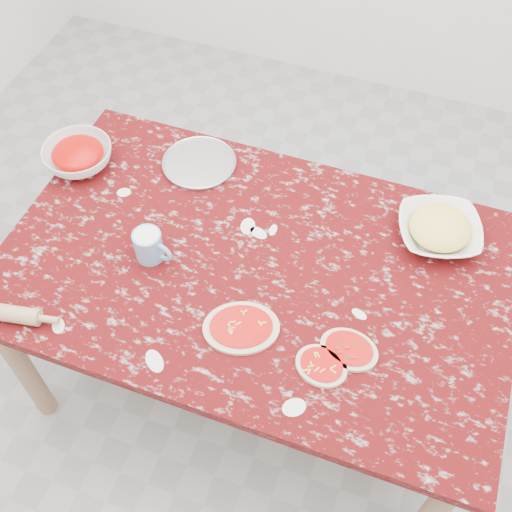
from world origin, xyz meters
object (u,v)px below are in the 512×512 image
object	(u,v)px
worktable	(256,281)
pizza_tray	(199,163)
cheese_bowl	(439,231)
sauce_bowl	(78,156)
flour_mug	(149,246)

from	to	relation	value
worktable	pizza_tray	bearing A→B (deg)	134.51
worktable	cheese_bowl	world-z (taller)	cheese_bowl
pizza_tray	cheese_bowl	size ratio (longest dim) A/B	0.99
worktable	sauce_bowl	bearing A→B (deg)	164.48
flour_mug	cheese_bowl	bearing A→B (deg)	24.81
worktable	pizza_tray	world-z (taller)	pizza_tray
pizza_tray	sauce_bowl	distance (m)	0.42
sauce_bowl	cheese_bowl	world-z (taller)	sauce_bowl
worktable	flour_mug	world-z (taller)	flour_mug
worktable	sauce_bowl	distance (m)	0.78
sauce_bowl	worktable	bearing A→B (deg)	-15.52
pizza_tray	flour_mug	distance (m)	0.43
sauce_bowl	cheese_bowl	bearing A→B (deg)	4.65
worktable	sauce_bowl	world-z (taller)	sauce_bowl
pizza_tray	flour_mug	xyz separation A→B (m)	(0.02, -0.43, 0.05)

